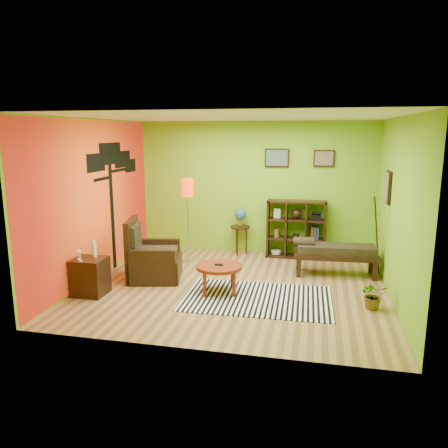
% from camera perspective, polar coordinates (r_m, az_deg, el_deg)
% --- Properties ---
extents(ground, '(5.00, 5.00, 0.00)m').
position_cam_1_polar(ground, '(7.47, 1.38, -8.18)').
color(ground, '#A7814D').
rests_on(ground, ground).
extents(room_shell, '(5.04, 4.54, 2.82)m').
position_cam_1_polar(room_shell, '(7.09, 0.74, 5.71)').
color(room_shell, '#7CBE1F').
rests_on(room_shell, ground).
extents(zebra_rug, '(2.35, 1.55, 0.01)m').
position_cam_1_polar(zebra_rug, '(6.97, 4.37, -9.65)').
color(zebra_rug, white).
rests_on(zebra_rug, ground).
extents(coffee_table, '(0.74, 0.74, 0.47)m').
position_cam_1_polar(coffee_table, '(7.11, -0.66, -5.89)').
color(coffee_table, maroon).
rests_on(coffee_table, ground).
extents(armchair, '(1.06, 1.06, 1.08)m').
position_cam_1_polar(armchair, '(7.89, -9.48, -4.75)').
color(armchair, black).
rests_on(armchair, ground).
extents(side_cabinet, '(0.51, 0.46, 0.91)m').
position_cam_1_polar(side_cabinet, '(7.36, -17.11, -6.52)').
color(side_cabinet, black).
rests_on(side_cabinet, ground).
extents(floor_lamp, '(0.25, 0.25, 1.68)m').
position_cam_1_polar(floor_lamp, '(8.55, -4.79, 3.75)').
color(floor_lamp, silver).
rests_on(floor_lamp, ground).
extents(globe_table, '(0.41, 0.41, 1.00)m').
position_cam_1_polar(globe_table, '(9.22, 2.14, 0.58)').
color(globe_table, black).
rests_on(globe_table, ground).
extents(cube_shelf, '(1.20, 0.35, 1.20)m').
position_cam_1_polar(cube_shelf, '(9.14, 9.48, -0.69)').
color(cube_shelf, black).
rests_on(cube_shelf, ground).
extents(bench, '(1.54, 0.63, 0.69)m').
position_cam_1_polar(bench, '(8.18, 14.12, -3.52)').
color(bench, black).
rests_on(bench, ground).
extents(potted_plant, '(0.47, 0.50, 0.33)m').
position_cam_1_polar(potted_plant, '(6.89, 18.93, -9.11)').
color(potted_plant, '#26661E').
rests_on(potted_plant, ground).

